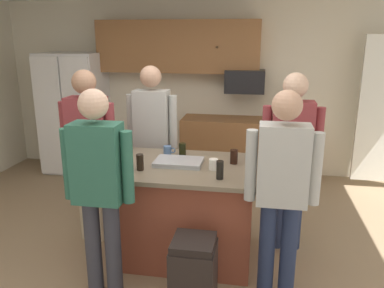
{
  "coord_description": "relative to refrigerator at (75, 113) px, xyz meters",
  "views": [
    {
      "loc": [
        0.82,
        -3.16,
        2.1
      ],
      "look_at": [
        0.18,
        0.49,
        1.05
      ],
      "focal_mm": 36.43,
      "sensor_mm": 36.0,
      "label": 1
    }
  ],
  "objects": [
    {
      "name": "floor",
      "position": [
        2.0,
        -2.38,
        -0.92
      ],
      "size": [
        7.04,
        7.04,
        0.0
      ],
      "primitive_type": "plane",
      "color": "#937A5B",
      "rests_on": "ground"
    },
    {
      "name": "back_wall",
      "position": [
        2.0,
        0.42,
        0.38
      ],
      "size": [
        6.4,
        0.1,
        2.6
      ],
      "primitive_type": "cube",
      "color": "beige",
      "rests_on": "ground"
    },
    {
      "name": "cabinet_run_upper",
      "position": [
        1.6,
        0.22,
        1.01
      ],
      "size": [
        2.4,
        0.38,
        0.75
      ],
      "color": "#936038"
    },
    {
      "name": "cabinet_run_lower",
      "position": [
        2.6,
        0.1,
        -0.47
      ],
      "size": [
        1.8,
        0.63,
        0.9
      ],
      "color": "#936038",
      "rests_on": "ground"
    },
    {
      "name": "refrigerator",
      "position": [
        0.0,
        0.0,
        0.0
      ],
      "size": [
        0.9,
        0.76,
        1.84
      ],
      "color": "white",
      "rests_on": "ground"
    },
    {
      "name": "microwave_over_range",
      "position": [
        2.6,
        0.12,
        0.53
      ],
      "size": [
        0.56,
        0.4,
        0.32
      ],
      "primitive_type": "cube",
      "color": "black"
    },
    {
      "name": "kitchen_island",
      "position": [
        2.18,
        -2.19,
        -0.45
      ],
      "size": [
        1.37,
        0.98,
        0.93
      ],
      "color": "brown",
      "rests_on": "ground"
    },
    {
      "name": "person_host_foreground",
      "position": [
        1.62,
        -2.89,
        0.08
      ],
      "size": [
        0.57,
        0.23,
        1.72
      ],
      "rotation": [
        0.0,
        0.0,
        0.9
      ],
      "color": "#383842",
      "rests_on": "ground"
    },
    {
      "name": "person_guest_left",
      "position": [
        3.02,
        -2.68,
        0.08
      ],
      "size": [
        0.57,
        0.23,
        1.71
      ],
      "rotation": [
        0.0,
        0.0,
        2.61
      ],
      "color": "#232D4C",
      "rests_on": "ground"
    },
    {
      "name": "person_guest_by_door",
      "position": [
        1.16,
        -2.04,
        0.12
      ],
      "size": [
        0.57,
        0.23,
        1.78
      ],
      "rotation": [
        0.0,
        0.0,
        -0.14
      ],
      "color": "tan",
      "rests_on": "ground"
    },
    {
      "name": "person_elder_center",
      "position": [
        3.14,
        -1.87,
        0.11
      ],
      "size": [
        0.57,
        0.23,
        1.76
      ],
      "rotation": [
        0.0,
        0.0,
        -2.82
      ],
      "color": "#232D4C",
      "rests_on": "ground"
    },
    {
      "name": "person_guest_right",
      "position": [
        1.65,
        -1.47,
        0.12
      ],
      "size": [
        0.57,
        0.23,
        1.78
      ],
      "rotation": [
        0.0,
        0.0,
        -0.94
      ],
      "color": "#4C5166",
      "rests_on": "ground"
    },
    {
      "name": "mug_blue_stoneware",
      "position": [
        2.44,
        -2.26,
        0.06
      ],
      "size": [
        0.13,
        0.08,
        0.1
      ],
      "color": "white",
      "rests_on": "kitchen_island"
    },
    {
      "name": "glass_pilsner",
      "position": [
        1.8,
        -2.39,
        0.08
      ],
      "size": [
        0.07,
        0.07,
        0.15
      ],
      "color": "black",
      "rests_on": "kitchen_island"
    },
    {
      "name": "glass_short_whisky",
      "position": [
        2.52,
        -2.48,
        0.09
      ],
      "size": [
        0.06,
        0.06,
        0.16
      ],
      "color": "black",
      "rests_on": "kitchen_island"
    },
    {
      "name": "mug_ceramic_white",
      "position": [
        1.94,
        -1.91,
        0.06
      ],
      "size": [
        0.12,
        0.08,
        0.09
      ],
      "color": "#4C6B99",
      "rests_on": "kitchen_island"
    },
    {
      "name": "glass_dark_ale",
      "position": [
        2.61,
        -2.06,
        0.08
      ],
      "size": [
        0.07,
        0.07,
        0.13
      ],
      "color": "black",
      "rests_on": "kitchen_island"
    },
    {
      "name": "tumbler_amber",
      "position": [
        2.08,
        -1.9,
        0.07
      ],
      "size": [
        0.07,
        0.07,
        0.13
      ],
      "color": "black",
      "rests_on": "kitchen_island"
    },
    {
      "name": "serving_tray",
      "position": [
        2.1,
        -2.17,
        0.03
      ],
      "size": [
        0.44,
        0.3,
        0.04
      ],
      "color": "#B7B7BC",
      "rests_on": "kitchen_island"
    },
    {
      "name": "trash_bin",
      "position": [
        2.38,
        -2.96,
        -0.62
      ],
      "size": [
        0.34,
        0.34,
        0.61
      ],
      "color": "black",
      "rests_on": "ground"
    }
  ]
}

